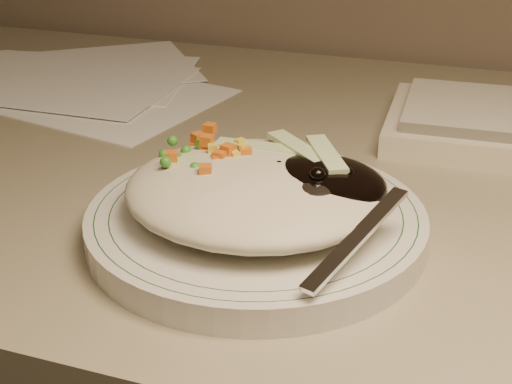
% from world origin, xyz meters
% --- Properties ---
extents(desk, '(1.40, 0.70, 0.74)m').
position_xyz_m(desk, '(0.00, 1.38, 0.54)').
color(desk, gray).
rests_on(desk, ground).
extents(plate, '(0.26, 0.26, 0.02)m').
position_xyz_m(plate, '(-0.05, 1.21, 0.75)').
color(plate, silver).
rests_on(plate, desk).
extents(plate_rim, '(0.24, 0.24, 0.00)m').
position_xyz_m(plate_rim, '(-0.05, 1.21, 0.76)').
color(plate_rim, '#144723').
rests_on(plate_rim, plate).
extents(meal, '(0.21, 0.19, 0.05)m').
position_xyz_m(meal, '(-0.05, 1.21, 0.78)').
color(meal, '#BFB79B').
rests_on(meal, plate).
extents(papers, '(0.42, 0.39, 0.00)m').
position_xyz_m(papers, '(-0.40, 1.51, 0.74)').
color(papers, white).
rests_on(papers, desk).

